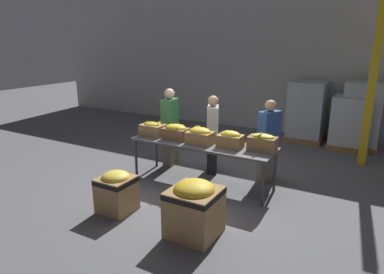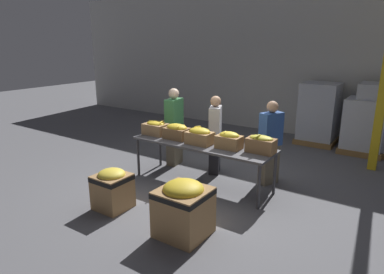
# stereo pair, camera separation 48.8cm
# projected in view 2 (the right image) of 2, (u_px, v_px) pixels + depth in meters

# --- Properties ---
(ground_plane) EXTENTS (30.00, 30.00, 0.00)m
(ground_plane) POSITION_uv_depth(u_px,v_px,m) (202.00, 184.00, 6.33)
(ground_plane) COLOR slate
(wall_back) EXTENTS (16.00, 0.08, 4.00)m
(wall_back) POSITION_uv_depth(u_px,v_px,m) (290.00, 62.00, 9.33)
(wall_back) COLOR #B7B7B2
(wall_back) RESTS_ON ground_plane
(sorting_table) EXTENTS (2.63, 0.79, 0.79)m
(sorting_table) POSITION_uv_depth(u_px,v_px,m) (202.00, 146.00, 6.13)
(sorting_table) COLOR #4C4C51
(sorting_table) RESTS_ON ground_plane
(banana_box_0) EXTENTS (0.46, 0.32, 0.28)m
(banana_box_0) POSITION_uv_depth(u_px,v_px,m) (156.00, 128.00, 6.65)
(banana_box_0) COLOR tan
(banana_box_0) RESTS_ON sorting_table
(banana_box_1) EXTENTS (0.46, 0.33, 0.29)m
(banana_box_1) POSITION_uv_depth(u_px,v_px,m) (177.00, 131.00, 6.34)
(banana_box_1) COLOR olive
(banana_box_1) RESTS_ON sorting_table
(banana_box_2) EXTENTS (0.46, 0.31, 0.30)m
(banana_box_2) POSITION_uv_depth(u_px,v_px,m) (200.00, 136.00, 6.02)
(banana_box_2) COLOR #A37A4C
(banana_box_2) RESTS_ON sorting_table
(banana_box_3) EXTENTS (0.43, 0.28, 0.30)m
(banana_box_3) POSITION_uv_depth(u_px,v_px,m) (229.00, 140.00, 5.78)
(banana_box_3) COLOR #A37A4C
(banana_box_3) RESTS_ON sorting_table
(banana_box_4) EXTENTS (0.46, 0.31, 0.31)m
(banana_box_4) POSITION_uv_depth(u_px,v_px,m) (261.00, 144.00, 5.56)
(banana_box_4) COLOR olive
(banana_box_4) RESTS_ON sorting_table
(volunteer_0) EXTENTS (0.36, 0.46, 1.54)m
(volunteer_0) POSITION_uv_depth(u_px,v_px,m) (270.00, 144.00, 6.15)
(volunteer_0) COLOR #6B604C
(volunteer_0) RESTS_ON ground_plane
(volunteer_1) EXTENTS (0.27, 0.46, 1.62)m
(volunteer_1) POSITION_uv_depth(u_px,v_px,m) (174.00, 127.00, 7.15)
(volunteer_1) COLOR #6B604C
(volunteer_1) RESTS_ON ground_plane
(volunteer_2) EXTENTS (0.36, 0.46, 1.55)m
(volunteer_2) POSITION_uv_depth(u_px,v_px,m) (215.00, 135.00, 6.67)
(volunteer_2) COLOR black
(volunteer_2) RESTS_ON ground_plane
(donation_bin_0) EXTENTS (0.50, 0.50, 0.65)m
(donation_bin_0) POSITION_uv_depth(u_px,v_px,m) (112.00, 187.00, 5.33)
(donation_bin_0) COLOR #A37A4C
(donation_bin_0) RESTS_ON ground_plane
(donation_bin_1) EXTENTS (0.65, 0.65, 0.78)m
(donation_bin_1) POSITION_uv_depth(u_px,v_px,m) (183.00, 207.00, 4.57)
(donation_bin_1) COLOR #A37A4C
(donation_bin_1) RESTS_ON ground_plane
(pallet_stack_0) EXTENTS (0.91, 0.91, 1.62)m
(pallet_stack_0) POSITION_uv_depth(u_px,v_px,m) (376.00, 119.00, 7.91)
(pallet_stack_0) COLOR olive
(pallet_stack_0) RESTS_ON ground_plane
(pallet_stack_1) EXTENTS (0.94, 0.94, 1.27)m
(pallet_stack_1) POSITION_uv_depth(u_px,v_px,m) (364.00, 127.00, 7.95)
(pallet_stack_1) COLOR olive
(pallet_stack_1) RESTS_ON ground_plane
(pallet_stack_2) EXTENTS (0.94, 0.94, 1.55)m
(pallet_stack_2) POSITION_uv_depth(u_px,v_px,m) (319.00, 114.00, 8.66)
(pallet_stack_2) COLOR olive
(pallet_stack_2) RESTS_ON ground_plane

